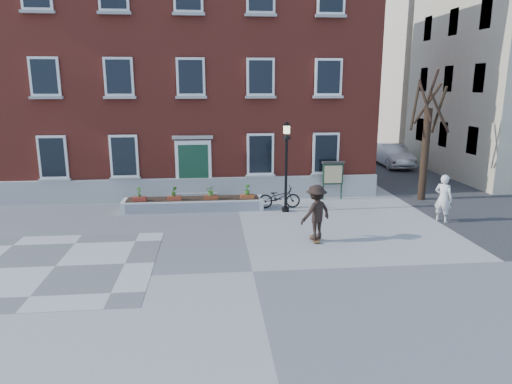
{
  "coord_description": "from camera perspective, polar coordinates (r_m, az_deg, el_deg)",
  "views": [
    {
      "loc": [
        -1.16,
        -12.66,
        5.43
      ],
      "look_at": [
        0.5,
        4.0,
        1.5
      ],
      "focal_mm": 32.0,
      "sensor_mm": 36.0,
      "label": 1
    }
  ],
  "objects": [
    {
      "name": "bicycle",
      "position": [
        20.6,
        2.91,
        -0.65
      ],
      "size": [
        1.9,
        0.67,
        1.0
      ],
      "primitive_type": "imported",
      "rotation": [
        0.0,
        0.0,
        1.57
      ],
      "color": "black",
      "rests_on": "ground"
    },
    {
      "name": "brick_building",
      "position": [
        26.67,
        -7.76,
        14.97
      ],
      "size": [
        18.4,
        10.85,
        12.6
      ],
      "color": "maroon",
      "rests_on": "ground"
    },
    {
      "name": "bystander",
      "position": [
        19.9,
        22.37,
        -0.74
      ],
      "size": [
        0.81,
        0.85,
        1.95
      ],
      "primitive_type": "imported",
      "rotation": [
        0.0,
        0.0,
        2.25
      ],
      "color": "silver",
      "rests_on": "ground"
    },
    {
      "name": "parked_car",
      "position": [
        32.59,
        16.69,
        4.42
      ],
      "size": [
        1.7,
        4.66,
        1.52
      ],
      "primitive_type": "imported",
      "rotation": [
        0.0,
        0.0,
        -0.02
      ],
      "color": "#BBBDC0",
      "rests_on": "ground"
    },
    {
      "name": "notice_board",
      "position": [
        22.29,
        9.59,
        2.25
      ],
      "size": [
        1.1,
        0.16,
        1.87
      ],
      "color": "black",
      "rests_on": "ground"
    },
    {
      "name": "lamp_post",
      "position": [
        19.65,
        3.81,
        4.72
      ],
      "size": [
        0.4,
        0.4,
        3.93
      ],
      "color": "black",
      "rests_on": "ground"
    },
    {
      "name": "bare_tree",
      "position": [
        23.19,
        20.47,
        5.84
      ],
      "size": [
        1.83,
        1.83,
        6.16
      ],
      "color": "#302015",
      "rests_on": "ground"
    },
    {
      "name": "planter_assembly",
      "position": [
        20.51,
        -7.82,
        -1.39
      ],
      "size": [
        6.2,
        1.12,
        1.15
      ],
      "color": "silver",
      "rests_on": "ground"
    },
    {
      "name": "skateboarder",
      "position": [
        16.23,
        7.5,
        -2.53
      ],
      "size": [
        1.47,
        1.27,
        2.05
      ],
      "color": "brown",
      "rests_on": "ground"
    },
    {
      "name": "side_street",
      "position": [
        37.71,
        25.7,
        14.38
      ],
      "size": [
        15.2,
        36.0,
        14.5
      ],
      "color": "#353538",
      "rests_on": "ground"
    },
    {
      "name": "ground",
      "position": [
        13.83,
        -0.43,
        -9.92
      ],
      "size": [
        100.0,
        100.0,
        0.0
      ],
      "primitive_type": "plane",
      "color": "gray",
      "rests_on": "ground"
    },
    {
      "name": "checker_patch",
      "position": [
        15.48,
        -23.77,
        -8.49
      ],
      "size": [
        6.0,
        6.0,
        0.01
      ],
      "primitive_type": "cube",
      "color": "#5D5D5F",
      "rests_on": "ground"
    }
  ]
}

